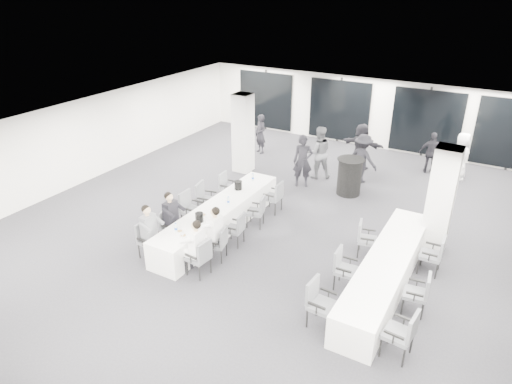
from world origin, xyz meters
TOP-DOWN VIEW (x-y plane):
  - room at (0.89, 1.11)m, footprint 14.04×16.04m
  - column_left at (-2.80, 3.20)m, footprint 0.60×0.60m
  - column_right at (4.20, 1.00)m, footprint 0.60×0.60m
  - banquet_table_main at (-1.12, -0.84)m, footprint 0.90×5.00m
  - banquet_table_side at (3.56, -1.10)m, footprint 0.90×5.00m
  - cocktail_table at (1.19, 3.18)m, footprint 0.87×0.87m
  - chair_main_left_near at (-1.95, -2.82)m, footprint 0.47×0.53m
  - chair_main_left_second at (-1.94, -2.00)m, footprint 0.53×0.56m
  - chair_main_left_mid at (-1.96, -1.06)m, footprint 0.53×0.59m
  - chair_main_left_fourth at (-1.96, -0.35)m, footprint 0.61×0.65m
  - chair_main_left_far at (-1.95, 0.80)m, footprint 0.48×0.53m
  - chair_main_right_near at (-0.29, -2.84)m, footprint 0.52×0.57m
  - chair_main_right_second at (-0.29, -2.06)m, footprint 0.53×0.56m
  - chair_main_right_mid at (-0.29, -1.26)m, footprint 0.50×0.54m
  - chair_main_right_fourth at (-0.29, -0.14)m, footprint 0.55×0.58m
  - chair_main_right_far at (-0.28, 0.86)m, footprint 0.49×0.55m
  - chair_side_left_near at (2.72, -3.03)m, footprint 0.55×0.60m
  - chair_side_left_mid at (2.73, -1.62)m, footprint 0.50×0.56m
  - chair_side_left_far at (2.73, -0.10)m, footprint 0.55×0.58m
  - chair_side_right_near at (4.40, -3.10)m, footprint 0.57×0.62m
  - chair_side_right_mid at (4.39, -1.68)m, footprint 0.52×0.57m
  - chair_side_right_far at (4.40, -0.06)m, footprint 0.50×0.56m
  - seated_guest_a at (-1.79, -2.82)m, footprint 0.50×0.38m
  - seated_guest_b at (-1.79, -1.98)m, footprint 0.50×0.38m
  - seated_guest_c at (-0.45, -2.83)m, footprint 0.50×0.38m
  - seated_guest_d at (-0.45, -2.08)m, footprint 0.50×0.38m
  - standing_guest_a at (-0.39, 3.01)m, footprint 0.91×0.85m
  - standing_guest_b at (-0.21, 3.94)m, footprint 1.18×1.07m
  - standing_guest_c at (1.22, 4.33)m, footprint 1.36×0.94m
  - standing_guest_d at (3.11, 6.32)m, footprint 1.10×0.77m
  - standing_guest_e at (4.06, 6.27)m, footprint 0.75×1.01m
  - standing_guest_f at (0.79, 5.49)m, footprint 1.80×0.80m
  - standing_guest_g at (-3.17, 5.12)m, footprint 0.81×0.76m
  - ice_bucket_near at (-1.05, -1.83)m, footprint 0.21×0.21m
  - ice_bucket_far at (-1.22, 0.32)m, footprint 0.22×0.22m
  - water_bottle_a at (-1.23, -2.54)m, footprint 0.07×0.07m
  - water_bottle_b at (-0.94, -0.65)m, footprint 0.07×0.07m
  - water_bottle_c at (-1.16, 1.07)m, footprint 0.07×0.07m
  - plate_a at (-1.16, -2.48)m, footprint 0.19×0.19m
  - plate_b at (-0.96, -2.60)m, footprint 0.21×0.21m
  - plate_c at (-1.17, -1.51)m, footprint 0.22×0.22m
  - wine_glass at (-0.86, -2.75)m, footprint 0.07×0.07m

SIDE VIEW (x-z plane):
  - banquet_table_main at x=-1.12m, z-range 0.00..0.75m
  - banquet_table_side at x=3.56m, z-range 0.00..0.75m
  - chair_main_right_second at x=-0.29m, z-range 0.06..0.94m
  - chair_main_left_second at x=-1.94m, z-range 0.06..0.94m
  - chair_main_right_mid at x=-0.29m, z-range 0.06..0.96m
  - chair_main_right_fourth at x=-0.29m, z-range 0.06..0.97m
  - chair_main_left_far at x=-1.95m, z-range 0.06..0.98m
  - chair_main_left_near at x=-1.95m, z-range 0.07..0.99m
  - chair_side_left_far at x=2.73m, z-range 0.07..0.99m
  - chair_side_right_mid at x=4.39m, z-range 0.07..1.01m
  - chair_main_right_near at x=-0.29m, z-range 0.07..1.01m
  - chair_side_left_mid at x=2.73m, z-range 0.07..1.03m
  - chair_main_right_far at x=-0.28m, z-range 0.07..1.03m
  - chair_side_right_far at x=4.40m, z-range 0.07..1.04m
  - chair_side_left_near at x=2.72m, z-range 0.07..1.09m
  - chair_side_right_near at x=4.40m, z-range 0.07..1.10m
  - chair_main_left_fourth at x=-1.96m, z-range 0.07..1.10m
  - chair_main_left_mid at x=-1.96m, z-range 0.07..1.11m
  - cocktail_table at x=1.19m, z-range 0.01..1.21m
  - plate_b at x=-0.96m, z-range 0.75..0.78m
  - plate_c at x=-1.17m, z-range 0.75..0.78m
  - plate_a at x=-1.16m, z-range 0.75..0.78m
  - seated_guest_a at x=-1.79m, z-range 0.09..1.53m
  - seated_guest_b at x=-1.79m, z-range 0.09..1.53m
  - seated_guest_c at x=-0.45m, z-range 0.09..1.53m
  - seated_guest_d at x=-0.45m, z-range 0.09..1.53m
  - standing_guest_d at x=3.11m, z-range 0.00..1.70m
  - water_bottle_b at x=-0.94m, z-range 0.75..0.97m
  - water_bottle_a at x=-1.23m, z-range 0.75..0.97m
  - water_bottle_c at x=-1.16m, z-range 0.75..0.98m
  - ice_bucket_near at x=-1.05m, z-range 0.75..0.99m
  - ice_bucket_far at x=-1.22m, z-range 0.75..1.01m
  - standing_guest_g at x=-3.17m, z-range 0.00..1.76m
  - wine_glass at x=-0.86m, z-range 0.80..0.99m
  - standing_guest_e at x=4.06m, z-range 0.00..1.87m
  - standing_guest_c at x=1.22m, z-range 0.00..1.91m
  - standing_guest_f at x=0.79m, z-range 0.00..1.91m
  - standing_guest_a at x=-0.39m, z-range 0.00..2.00m
  - standing_guest_b at x=-0.21m, z-range 0.00..2.09m
  - room at x=0.89m, z-range -0.03..2.81m
  - column_left at x=-2.80m, z-range 0.00..2.80m
  - column_right at x=4.20m, z-range 0.00..2.80m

